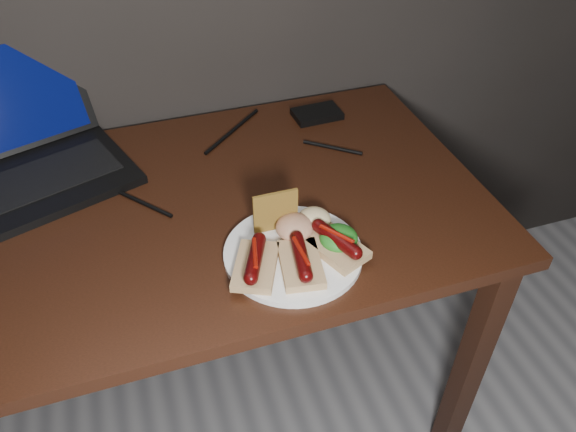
{
  "coord_description": "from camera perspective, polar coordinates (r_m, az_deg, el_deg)",
  "views": [
    {
      "loc": [
        0.01,
        0.5,
        1.47
      ],
      "look_at": [
        0.25,
        1.21,
        0.82
      ],
      "focal_mm": 35.0,
      "sensor_mm": 36.0,
      "label": 1
    }
  ],
  "objects": [
    {
      "name": "plate",
      "position": [
        1.02,
        0.53,
        -3.76
      ],
      "size": [
        0.32,
        0.32,
        0.01
      ],
      "primitive_type": "cylinder",
      "rotation": [
        0.0,
        0.0,
        0.3
      ],
      "color": "white",
      "rests_on": "desk"
    },
    {
      "name": "bread_sausage_left",
      "position": [
        0.97,
        -3.33,
        -4.76
      ],
      "size": [
        0.11,
        0.13,
        0.04
      ],
      "color": "tan",
      "rests_on": "plate"
    },
    {
      "name": "desk",
      "position": [
        1.2,
        -14.08,
        -3.33
      ],
      "size": [
        1.4,
        0.7,
        0.75
      ],
      "color": "black",
      "rests_on": "ground"
    },
    {
      "name": "salad_greens",
      "position": [
        1.02,
        5.17,
        -2.25
      ],
      "size": [
        0.07,
        0.07,
        0.04
      ],
      "primitive_type": "ellipsoid",
      "color": "#0F4F12",
      "rests_on": "plate"
    },
    {
      "name": "bread_sausage_right",
      "position": [
        1.01,
        4.9,
        -2.81
      ],
      "size": [
        0.11,
        0.13,
        0.04
      ],
      "color": "tan",
      "rests_on": "plate"
    },
    {
      "name": "bread_sausage_center",
      "position": [
        0.98,
        1.32,
        -4.57
      ],
      "size": [
        0.09,
        0.12,
        0.04
      ],
      "color": "tan",
      "rests_on": "plate"
    },
    {
      "name": "laptop",
      "position": [
        1.31,
        -24.81,
        6.08
      ],
      "size": [
        0.44,
        0.43,
        0.25
      ],
      "color": "black",
      "rests_on": "desk"
    },
    {
      "name": "hard_drive",
      "position": [
        1.41,
        2.96,
        10.33
      ],
      "size": [
        0.12,
        0.08,
        0.02
      ],
      "primitive_type": "cube",
      "rotation": [
        0.0,
        0.0,
        0.04
      ],
      "color": "black",
      "rests_on": "desk"
    },
    {
      "name": "salsa_mound",
      "position": [
        1.04,
        0.7,
        -1.14
      ],
      "size": [
        0.07,
        0.07,
        0.04
      ],
      "primitive_type": "ellipsoid",
      "color": "maroon",
      "rests_on": "plate"
    },
    {
      "name": "crispbread",
      "position": [
        1.03,
        -1.27,
        0.49
      ],
      "size": [
        0.08,
        0.01,
        0.08
      ],
      "primitive_type": "cube",
      "color": "olive",
      "rests_on": "plate"
    },
    {
      "name": "coleslaw_mound",
      "position": [
        1.06,
        2.66,
        -0.34
      ],
      "size": [
        0.06,
        0.06,
        0.04
      ],
      "primitive_type": "ellipsoid",
      "color": "silver",
      "rests_on": "plate"
    },
    {
      "name": "desk_cables",
      "position": [
        1.25,
        -14.26,
        4.14
      ],
      "size": [
        1.01,
        0.35,
        0.01
      ],
      "color": "black",
      "rests_on": "desk"
    }
  ]
}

